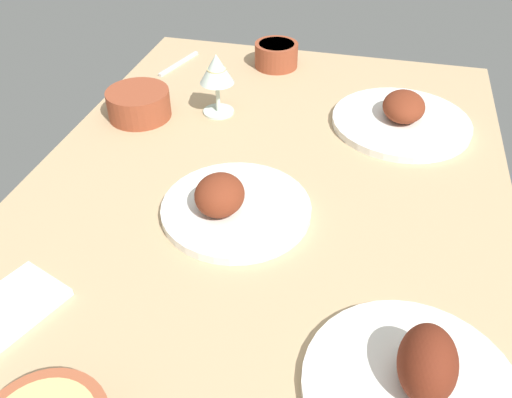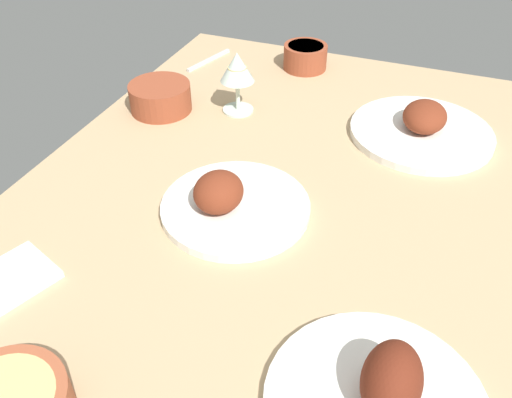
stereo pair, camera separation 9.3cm
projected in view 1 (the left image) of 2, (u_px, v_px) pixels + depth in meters
dining_table at (256, 216)px, 95.85cm from camera, size 140.00×90.00×4.00cm
plate_center_main at (402, 118)px, 115.85cm from camera, size 29.90×29.90×7.16cm
plate_far_side at (231, 204)px, 92.07cm from camera, size 26.22×26.22×8.07cm
plate_near_viewer at (416, 381)px, 64.96cm from camera, size 27.26×27.26×9.72cm
bowl_onions at (139, 103)px, 117.87cm from camera, size 13.89×13.89×6.23cm
bowl_soup at (276, 54)px, 138.39cm from camera, size 11.19×11.19×6.23cm
wine_glass at (217, 72)px, 115.08cm from camera, size 7.60×7.60×14.00cm
fork_loose at (179, 64)px, 140.82cm from camera, size 15.92×5.39×0.80cm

